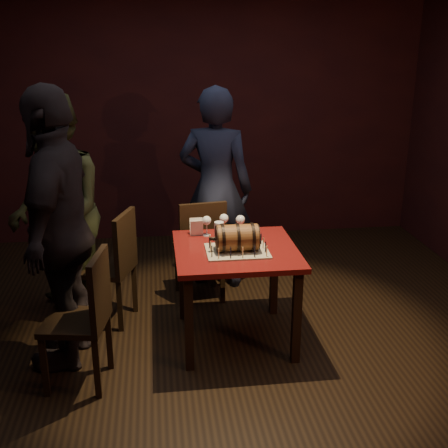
# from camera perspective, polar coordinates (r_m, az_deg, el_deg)

# --- Properties ---
(room_shell) EXTENTS (5.04, 5.04, 2.80)m
(room_shell) POSITION_cam_1_polar(r_m,az_deg,el_deg) (3.87, 0.23, 6.09)
(room_shell) COLOR black
(room_shell) RESTS_ON ground
(pub_table) EXTENTS (0.90, 0.90, 0.75)m
(pub_table) POSITION_cam_1_polar(r_m,az_deg,el_deg) (4.18, 1.20, -3.88)
(pub_table) COLOR #510D0E
(pub_table) RESTS_ON ground
(cake_board) EXTENTS (0.45, 0.35, 0.01)m
(cake_board) POSITION_cam_1_polar(r_m,az_deg,el_deg) (4.07, 1.35, -2.75)
(cake_board) COLOR #A09981
(cake_board) RESTS_ON pub_table
(barrel_cake) EXTENTS (0.36, 0.21, 0.21)m
(barrel_cake) POSITION_cam_1_polar(r_m,az_deg,el_deg) (4.04, 1.35, -1.40)
(barrel_cake) COLOR brown
(barrel_cake) RESTS_ON cake_board
(birthday_candles) EXTENTS (0.40, 0.30, 0.09)m
(birthday_candles) POSITION_cam_1_polar(r_m,az_deg,el_deg) (4.06, 1.35, -2.14)
(birthday_candles) COLOR #FFE298
(birthday_candles) RESTS_ON cake_board
(wine_glass_left) EXTENTS (0.07, 0.07, 0.16)m
(wine_glass_left) POSITION_cam_1_polar(r_m,az_deg,el_deg) (4.36, -1.78, 0.27)
(wine_glass_left) COLOR silver
(wine_glass_left) RESTS_ON pub_table
(wine_glass_mid) EXTENTS (0.07, 0.07, 0.16)m
(wine_glass_mid) POSITION_cam_1_polar(r_m,az_deg,el_deg) (4.41, -0.01, 0.48)
(wine_glass_mid) COLOR silver
(wine_glass_mid) RESTS_ON pub_table
(wine_glass_right) EXTENTS (0.07, 0.07, 0.16)m
(wine_glass_right) POSITION_cam_1_polar(r_m,az_deg,el_deg) (4.38, 1.68, 0.35)
(wine_glass_right) COLOR silver
(wine_glass_right) RESTS_ON pub_table
(pint_of_ale) EXTENTS (0.07, 0.07, 0.15)m
(pint_of_ale) POSITION_cam_1_polar(r_m,az_deg,el_deg) (4.27, -0.51, -0.80)
(pint_of_ale) COLOR silver
(pint_of_ale) RESTS_ON pub_table
(menu_card) EXTENTS (0.10, 0.05, 0.13)m
(menu_card) POSITION_cam_1_polar(r_m,az_deg,el_deg) (4.39, -2.81, -0.36)
(menu_card) COLOR white
(menu_card) RESTS_ON pub_table
(chair_back) EXTENTS (0.45, 0.45, 0.93)m
(chair_back) POSITION_cam_1_polar(r_m,az_deg,el_deg) (4.84, -2.36, -2.17)
(chair_back) COLOR black
(chair_back) RESTS_ON ground
(chair_left_rear) EXTENTS (0.51, 0.51, 0.93)m
(chair_left_rear) POSITION_cam_1_polar(r_m,az_deg,el_deg) (4.59, -11.05, -3.73)
(chair_left_rear) COLOR black
(chair_left_rear) RESTS_ON ground
(chair_left_front) EXTENTS (0.46, 0.46, 0.93)m
(chair_left_front) POSITION_cam_1_polar(r_m,az_deg,el_deg) (3.81, -13.80, -8.74)
(chair_left_front) COLOR black
(chair_left_front) RESTS_ON ground
(person_back) EXTENTS (0.77, 0.63, 1.84)m
(person_back) POSITION_cam_1_polar(r_m,az_deg,el_deg) (5.09, -0.86, 3.60)
(person_back) COLOR #191E33
(person_back) RESTS_ON ground
(person_left_rear) EXTENTS (0.96, 1.08, 1.85)m
(person_left_rear) POSITION_cam_1_polar(r_m,az_deg,el_deg) (4.56, -16.65, 1.07)
(person_left_rear) COLOR #34381C
(person_left_rear) RESTS_ON ground
(person_left_front) EXTENTS (0.63, 1.20, 1.96)m
(person_left_front) POSITION_cam_1_polar(r_m,az_deg,el_deg) (3.98, -16.37, -0.58)
(person_left_front) COLOR black
(person_left_front) RESTS_ON ground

